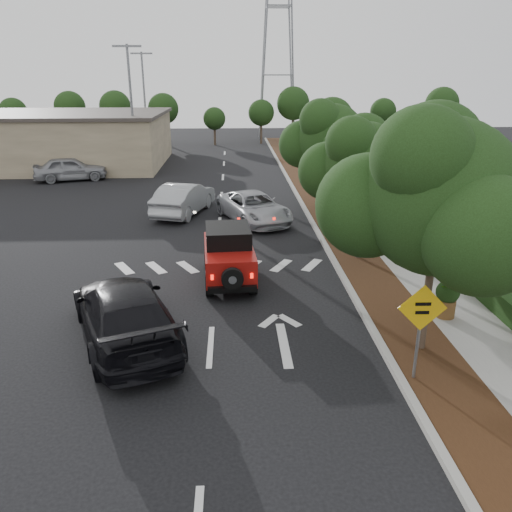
{
  "coord_description": "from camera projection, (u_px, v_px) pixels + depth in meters",
  "views": [
    {
      "loc": [
        0.66,
        -11.91,
        6.9
      ],
      "look_at": [
        1.38,
        3.0,
        1.5
      ],
      "focal_mm": 35.0,
      "sensor_mm": 36.0,
      "label": 1
    }
  ],
  "objects": [
    {
      "name": "terracotta_planter",
      "position": [
        447.0,
        295.0,
        14.7
      ],
      "size": [
        0.69,
        0.69,
        1.2
      ],
      "rotation": [
        0.0,
        0.0,
        0.11
      ],
      "color": "brown",
      "rests_on": "ground"
    },
    {
      "name": "transmission_tower",
      "position": [
        277.0,
        138.0,
        58.86
      ],
      "size": [
        7.0,
        4.0,
        28.0
      ],
      "primitive_type": null,
      "color": "slate",
      "rests_on": "ground"
    },
    {
      "name": "curb",
      "position": [
        311.0,
        221.0,
        24.96
      ],
      "size": [
        0.2,
        70.0,
        0.15
      ],
      "primitive_type": "cube",
      "color": "#9E9B93",
      "rests_on": "ground"
    },
    {
      "name": "hedge",
      "position": [
        397.0,
        213.0,
        25.04
      ],
      "size": [
        0.8,
        70.0,
        0.8
      ],
      "primitive_type": "cube",
      "color": "black",
      "rests_on": "ground"
    },
    {
      "name": "silver_suv_ahead",
      "position": [
        254.0,
        207.0,
        24.89
      ],
      "size": [
        4.12,
        5.69,
        1.44
      ],
      "primitive_type": "imported",
      "rotation": [
        0.0,
        0.0,
        0.38
      ],
      "color": "#A9AAB1",
      "rests_on": "ground"
    },
    {
      "name": "light_pole_a",
      "position": [
        137.0,
        173.0,
        37.63
      ],
      "size": [
        2.0,
        0.22,
        9.0
      ],
      "primitive_type": null,
      "color": "slate",
      "rests_on": "ground"
    },
    {
      "name": "commercial_building",
      "position": [
        25.0,
        140.0,
        40.27
      ],
      "size": [
        22.0,
        12.0,
        4.0
      ],
      "primitive_type": "cube",
      "color": "gray",
      "rests_on": "ground"
    },
    {
      "name": "street_tree_near",
      "position": [
        420.0,
        351.0,
        13.29
      ],
      "size": [
        3.8,
        3.8,
        5.92
      ],
      "primitive_type": null,
      "color": "black",
      "rests_on": "ground"
    },
    {
      "name": "sidewalk",
      "position": [
        369.0,
        220.0,
        25.1
      ],
      "size": [
        2.0,
        70.0,
        0.12
      ],
      "primitive_type": "cube",
      "color": "gray",
      "rests_on": "ground"
    },
    {
      "name": "red_jeep",
      "position": [
        228.0,
        254.0,
        17.63
      ],
      "size": [
        1.89,
        3.86,
        1.93
      ],
      "rotation": [
        0.0,
        0.0,
        0.06
      ],
      "color": "black",
      "rests_on": "ground"
    },
    {
      "name": "street_tree_mid",
      "position": [
        357.0,
        260.0,
        19.86
      ],
      "size": [
        3.2,
        3.2,
        5.32
      ],
      "primitive_type": null,
      "color": "black",
      "rests_on": "ground"
    },
    {
      "name": "parked_suv",
      "position": [
        70.0,
        169.0,
        34.67
      ],
      "size": [
        5.2,
        3.23,
        1.65
      ],
      "primitive_type": "imported",
      "rotation": [
        0.0,
        0.0,
        1.85
      ],
      "color": "#929499",
      "rests_on": "ground"
    },
    {
      "name": "speed_hump_sign",
      "position": [
        421.0,
        320.0,
        11.37
      ],
      "size": [
        1.13,
        0.1,
        2.4
      ],
      "rotation": [
        0.0,
        0.0,
        -0.03
      ],
      "color": "slate",
      "rests_on": "ground"
    },
    {
      "name": "street_tree_far",
      "position": [
        327.0,
        217.0,
        25.97
      ],
      "size": [
        3.4,
        3.4,
        5.62
      ],
      "primitive_type": null,
      "color": "black",
      "rests_on": "ground"
    },
    {
      "name": "ground",
      "position": [
        210.0,
        346.0,
        13.5
      ],
      "size": [
        120.0,
        120.0,
        0.0
      ],
      "primitive_type": "plane",
      "color": "black",
      "rests_on": "ground"
    },
    {
      "name": "light_pole_b",
      "position": [
        148.0,
        151.0,
        48.85
      ],
      "size": [
        2.0,
        0.22,
        9.0
      ],
      "primitive_type": null,
      "color": "slate",
      "rests_on": "ground"
    },
    {
      "name": "black_suv_oncoming",
      "position": [
        124.0,
        313.0,
        13.58
      ],
      "size": [
        4.25,
        6.16,
        1.66
      ],
      "primitive_type": "imported",
      "rotation": [
        0.0,
        0.0,
        3.52
      ],
      "color": "black",
      "rests_on": "ground"
    },
    {
      "name": "planting_strip",
      "position": [
        331.0,
        221.0,
        25.01
      ],
      "size": [
        1.8,
        70.0,
        0.12
      ],
      "primitive_type": "cube",
      "color": "black",
      "rests_on": "ground"
    },
    {
      "name": "silver_sedan_oncoming",
      "position": [
        184.0,
        198.0,
        26.25
      ],
      "size": [
        3.16,
        5.31,
        1.65
      ],
      "primitive_type": "imported",
      "rotation": [
        0.0,
        0.0,
        2.84
      ],
      "color": "#9C9EA3",
      "rests_on": "ground"
    }
  ]
}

